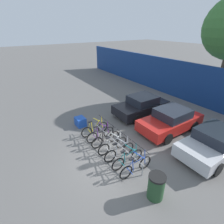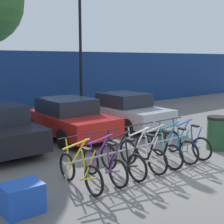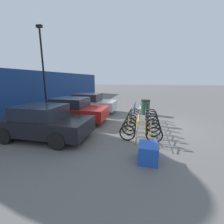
# 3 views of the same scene
# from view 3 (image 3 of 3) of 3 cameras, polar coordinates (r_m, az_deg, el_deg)

# --- Properties ---
(ground_plane) EXTENTS (120.00, 120.00, 0.00)m
(ground_plane) POSITION_cam_3_polar(r_m,az_deg,el_deg) (8.44, 14.87, -4.87)
(ground_plane) COLOR #605E5B
(hoarding_wall) EXTENTS (36.00, 0.16, 3.15)m
(hoarding_wall) POSITION_cam_3_polar(r_m,az_deg,el_deg) (12.18, -35.96, 5.98)
(hoarding_wall) COLOR navy
(hoarding_wall) RESTS_ON ground
(bike_rack) EXTENTS (4.18, 0.04, 0.57)m
(bike_rack) POSITION_cam_3_polar(r_m,az_deg,el_deg) (7.77, 10.23, -2.36)
(bike_rack) COLOR gray
(bike_rack) RESTS_ON ground
(bicycle_yellow) EXTENTS (0.68, 1.71, 1.05)m
(bicycle_yellow) POSITION_cam_3_polar(r_m,az_deg,el_deg) (6.06, 10.82, -7.78)
(bicycle_yellow) COLOR black
(bicycle_yellow) RESTS_ON ground
(bicycle_purple) EXTENTS (0.68, 1.71, 1.05)m
(bicycle_purple) POSITION_cam_3_polar(r_m,az_deg,el_deg) (6.67, 11.01, -5.88)
(bicycle_purple) COLOR black
(bicycle_purple) RESTS_ON ground
(bicycle_black) EXTENTS (0.68, 1.71, 1.05)m
(bicycle_black) POSITION_cam_3_polar(r_m,az_deg,el_deg) (7.20, 11.15, -4.53)
(bicycle_black) COLOR black
(bicycle_black) RESTS_ON ground
(bicycle_white) EXTENTS (0.68, 1.71, 1.05)m
(bicycle_white) POSITION_cam_3_polar(r_m,az_deg,el_deg) (7.84, 11.30, -3.13)
(bicycle_white) COLOR black
(bicycle_white) RESTS_ON ground
(bicycle_silver) EXTENTS (0.68, 1.71, 1.05)m
(bicycle_silver) POSITION_cam_3_polar(r_m,az_deg,el_deg) (8.39, 11.40, -2.10)
(bicycle_silver) COLOR black
(bicycle_silver) RESTS_ON ground
(bicycle_teal) EXTENTS (0.68, 1.71, 1.05)m
(bicycle_teal) POSITION_cam_3_polar(r_m,az_deg,el_deg) (9.00, 11.50, -1.13)
(bicycle_teal) COLOR black
(bicycle_teal) RESTS_ON ground
(bicycle_blue) EXTENTS (0.68, 1.71, 1.05)m
(bicycle_blue) POSITION_cam_3_polar(r_m,az_deg,el_deg) (9.55, 11.58, -0.34)
(bicycle_blue) COLOR black
(bicycle_blue) RESTS_ON ground
(car_black) EXTENTS (1.91, 3.91, 1.40)m
(car_black) POSITION_cam_3_polar(r_m,az_deg,el_deg) (6.89, -24.71, -3.53)
(car_black) COLOR black
(car_black) RESTS_ON ground
(car_red) EXTENTS (1.91, 3.99, 1.40)m
(car_red) POSITION_cam_3_polar(r_m,az_deg,el_deg) (8.98, -14.96, 0.72)
(car_red) COLOR red
(car_red) RESTS_ON ground
(car_silver) EXTENTS (1.91, 3.92, 1.40)m
(car_silver) POSITION_cam_3_polar(r_m,az_deg,el_deg) (11.35, -8.73, 3.37)
(car_silver) COLOR #B7B7BC
(car_silver) RESTS_ON ground
(lamp_post) EXTENTS (0.24, 0.44, 6.45)m
(lamp_post) POSITION_cam_3_polar(r_m,az_deg,el_deg) (13.65, -24.86, 16.10)
(lamp_post) COLOR black
(lamp_post) RESTS_ON ground
(trash_bin) EXTENTS (0.63, 0.63, 1.03)m
(trash_bin) POSITION_cam_3_polar(r_m,az_deg,el_deg) (10.78, 12.57, 1.82)
(trash_bin) COLOR #234728
(trash_bin) RESTS_ON ground
(cargo_crate) EXTENTS (0.70, 0.56, 0.55)m
(cargo_crate) POSITION_cam_3_polar(r_m,az_deg,el_deg) (4.80, 13.53, -14.85)
(cargo_crate) COLOR blue
(cargo_crate) RESTS_ON ground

